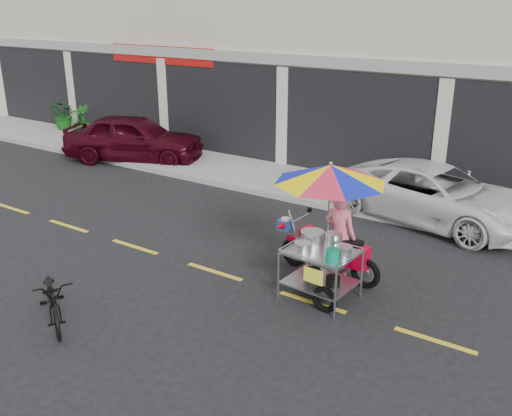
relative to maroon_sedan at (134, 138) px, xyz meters
The scene contains 9 objects.
ground 9.87m from the maroon_sedan, 28.50° to the right, with size 90.00×90.00×0.00m, color black.
sidewalk 8.72m from the maroon_sedan, ahead, with size 45.00×3.00×0.15m, color gray.
centerline 9.87m from the maroon_sedan, 28.50° to the right, with size 42.00×0.10×0.01m, color gold.
maroon_sedan is the anchor object (origin of this frame).
white_pickup 9.14m from the maroon_sedan, ahead, with size 2.07×4.49×1.25m, color silver.
plant_tall 5.07m from the maroon_sedan, 164.65° to the left, with size 0.96×0.83×1.07m, color #0F4911.
plant_short 3.69m from the maroon_sedan, 163.88° to the left, with size 0.60×0.60×1.07m, color #0F4911.
near_bicycle 9.33m from the maroon_sedan, 52.48° to the right, with size 0.54×1.56×0.82m, color black.
food_vendor_rig 9.64m from the maroon_sedan, 25.72° to the right, with size 2.30×1.94×2.32m.
Camera 1 is at (3.76, -7.31, 4.62)m, focal length 40.00 mm.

